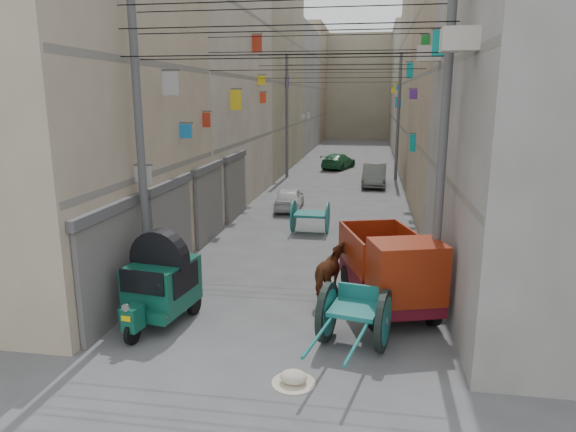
% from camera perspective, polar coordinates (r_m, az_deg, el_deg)
% --- Properties ---
extents(building_row_left, '(8.00, 62.00, 14.00)m').
position_cam_1_polar(building_row_left, '(41.30, -4.91, 14.68)').
color(building_row_left, tan).
rests_on(building_row_left, ground).
extents(building_row_right, '(8.00, 62.00, 14.00)m').
position_cam_1_polar(building_row_right, '(40.50, 18.34, 14.12)').
color(building_row_right, '#9D9793').
rests_on(building_row_right, ground).
extents(end_cap_building, '(22.00, 10.00, 13.00)m').
position_cam_1_polar(end_cap_building, '(71.96, 7.93, 13.96)').
color(end_cap_building, '#A0987E').
rests_on(end_cap_building, ground).
extents(shutters_left, '(0.18, 14.40, 2.88)m').
position_cam_1_polar(shutters_left, '(17.77, -10.52, 0.50)').
color(shutters_left, '#545459').
rests_on(shutters_left, ground).
extents(signboards, '(8.22, 40.52, 5.67)m').
position_cam_1_polar(signboards, '(27.72, 5.12, 9.19)').
color(signboards, '#1D7ECC').
rests_on(signboards, ground).
extents(ac_units, '(0.70, 6.55, 3.35)m').
position_cam_1_polar(ac_units, '(13.85, 17.07, 21.40)').
color(ac_units, beige).
rests_on(ac_units, ground).
extents(utility_poles, '(7.40, 22.20, 8.00)m').
position_cam_1_polar(utility_poles, '(23.05, 4.28, 9.83)').
color(utility_poles, '#4F4F51').
rests_on(utility_poles, ground).
extents(overhead_cables, '(7.40, 22.52, 1.12)m').
position_cam_1_polar(overhead_cables, '(20.48, 3.73, 17.18)').
color(overhead_cables, black).
rests_on(overhead_cables, ground).
extents(auto_rickshaw, '(1.64, 2.53, 1.73)m').
position_cam_1_polar(auto_rickshaw, '(12.70, -13.94, -7.03)').
color(auto_rickshaw, black).
rests_on(auto_rickshaw, ground).
extents(tonga_cart, '(1.70, 3.14, 1.34)m').
position_cam_1_polar(tonga_cart, '(11.39, 7.40, -10.87)').
color(tonga_cart, black).
rests_on(tonga_cart, ground).
extents(mini_truck, '(2.68, 4.03, 2.09)m').
position_cam_1_polar(mini_truck, '(13.05, 11.60, -6.45)').
color(mini_truck, black).
rests_on(mini_truck, ground).
extents(second_cart, '(1.47, 1.30, 1.27)m').
position_cam_1_polar(second_cart, '(20.43, 2.50, 0.01)').
color(second_cart, '#16635F').
rests_on(second_cart, ground).
extents(feed_sack, '(0.52, 0.42, 0.26)m').
position_cam_1_polar(feed_sack, '(10.18, 0.62, -17.46)').
color(feed_sack, beige).
rests_on(feed_sack, ground).
extents(horse, '(1.06, 1.83, 1.46)m').
position_cam_1_polar(horse, '(13.74, 5.05, -6.41)').
color(horse, brown).
rests_on(horse, ground).
extents(distant_car_white, '(1.48, 3.26, 1.09)m').
position_cam_1_polar(distant_car_white, '(24.66, 0.14, 1.98)').
color(distant_car_white, silver).
rests_on(distant_car_white, ground).
extents(distant_car_grey, '(1.49, 4.03, 1.32)m').
position_cam_1_polar(distant_car_grey, '(31.70, 9.58, 4.51)').
color(distant_car_grey, '#525653').
rests_on(distant_car_grey, ground).
extents(distant_car_green, '(2.70, 4.23, 1.14)m').
position_cam_1_polar(distant_car_green, '(39.07, 5.61, 6.10)').
color(distant_car_green, '#226338').
rests_on(distant_car_green, ground).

